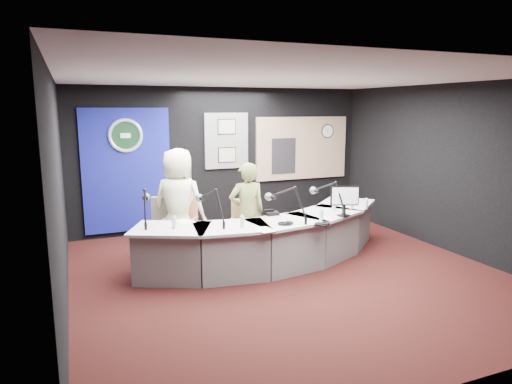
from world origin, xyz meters
name	(u,v)px	position (x,y,z in m)	size (l,w,h in m)	color
ground	(289,274)	(0.00, 0.00, 0.00)	(6.00, 6.00, 0.00)	black
ceiling	(292,78)	(0.00, 0.00, 2.80)	(6.00, 6.00, 0.02)	silver
wall_back	(224,158)	(0.00, 3.00, 1.40)	(6.00, 0.02, 2.80)	black
wall_front	(456,233)	(0.00, -3.00, 1.40)	(6.00, 0.02, 2.80)	black
wall_left	(60,195)	(-3.00, 0.00, 1.40)	(0.02, 6.00, 2.80)	black
wall_right	(453,169)	(3.00, 0.00, 1.40)	(0.02, 6.00, 2.80)	black
broadcast_desk	(271,240)	(-0.05, 0.55, 0.38)	(4.50, 1.90, 0.75)	#B8BBBD
backdrop_panel	(127,171)	(-1.90, 2.97, 1.25)	(1.60, 0.05, 2.30)	navy
agency_seal	(125,136)	(-1.90, 2.93, 1.90)	(0.63, 0.63, 0.07)	silver
seal_center	(125,136)	(-1.90, 2.94, 1.90)	(0.48, 0.48, 0.01)	black
pinboard	(227,141)	(0.05, 2.97, 1.75)	(0.90, 0.04, 1.10)	slate
framed_photo_upper	(227,127)	(0.05, 2.94, 2.03)	(0.34, 0.02, 0.27)	gray
framed_photo_lower	(227,155)	(0.05, 2.94, 1.47)	(0.34, 0.02, 0.27)	gray
booth_window_frame	(302,148)	(1.75, 2.97, 1.55)	(2.12, 0.06, 1.32)	tan
booth_glow	(302,148)	(1.75, 2.96, 1.55)	(2.00, 0.02, 1.20)	#FFE0A1
equipment_rack	(284,156)	(1.30, 2.94, 1.40)	(0.55, 0.02, 0.75)	black
wall_clock	(328,131)	(2.35, 2.94, 1.90)	(0.28, 0.28, 0.01)	white
armchair_left	(179,227)	(-1.31, 1.35, 0.51)	(0.58, 0.58, 1.02)	#B47E52
armchair_right	(247,232)	(-0.35, 0.80, 0.48)	(0.54, 0.54, 0.95)	#B47E52
draped_jacket	(167,218)	(-1.46, 1.56, 0.62)	(0.50, 0.10, 0.70)	#6C695B
person_man	(179,204)	(-1.31, 1.35, 0.89)	(0.87, 0.57, 1.78)	#F6F1C4
person_woman	(247,212)	(-0.35, 0.80, 0.79)	(0.57, 0.38, 1.57)	olive
computer_monitor	(344,196)	(1.00, 0.15, 1.07)	(0.49, 0.03, 0.33)	black
desk_phone	(272,213)	(0.00, 0.63, 0.78)	(0.20, 0.16, 0.05)	black
headphones_near	(322,224)	(0.41, -0.20, 0.77)	(0.20, 0.20, 0.03)	black
headphones_far	(286,223)	(-0.06, 0.02, 0.77)	(0.22, 0.22, 0.04)	black
paper_stack	(184,221)	(-1.37, 0.75, 0.75)	(0.22, 0.32, 0.00)	white
notepad	(265,230)	(-0.46, -0.14, 0.75)	(0.21, 0.29, 0.00)	white
boom_mic_a	(146,204)	(-1.91, 0.79, 1.05)	(0.23, 0.73, 0.60)	black
boom_mic_b	(211,204)	(-1.05, 0.42, 1.05)	(0.30, 0.71, 0.60)	black
boom_mic_c	(287,202)	(0.03, 0.17, 1.05)	(0.48, 0.62, 0.60)	black
boom_mic_d	(329,195)	(0.84, 0.35, 1.05)	(0.35, 0.70, 0.60)	black
water_bottles	(283,214)	(0.02, 0.28, 0.84)	(3.26, 0.53, 0.18)	silver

